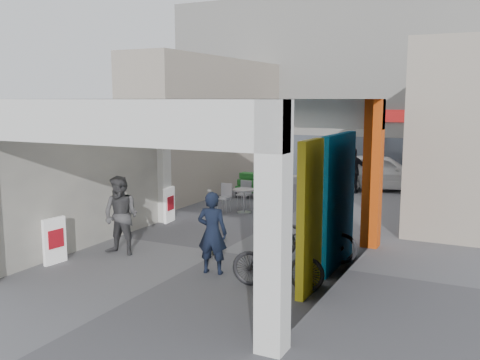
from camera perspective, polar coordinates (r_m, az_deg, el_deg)
The scene contains 21 objects.
ground at distance 12.49m, azimuth -2.10°, elevation -7.63°, with size 90.00×90.00×0.00m, color #5B5B60.
arcade_canopy at distance 11.08m, azimuth -1.74°, elevation 2.42°, with size 6.40×6.45×6.40m.
far_building at distance 25.18m, azimuth 13.46°, elevation 9.56°, with size 18.00×4.08×8.00m.
plaza_bldg_left at distance 20.76m, azimuth -3.17°, elevation 5.90°, with size 2.00×9.00×5.00m, color #A29686.
plaza_bldg_right at distance 18.09m, azimuth 22.56°, elevation 4.84°, with size 2.00×9.00×5.00m, color #A29686.
bollard_left at distance 15.04m, azimuth -3.27°, elevation -2.94°, with size 0.09×0.09×0.96m, color gray.
bollard_center at distance 14.50m, azimuth 2.01°, elevation -3.41°, with size 0.09×0.09×0.94m, color gray.
bollard_right at distance 13.82m, azimuth 7.76°, elevation -4.04°, with size 0.09×0.09×0.97m, color gray.
advert_board_near at distance 12.15m, azimuth -19.16°, elevation -6.12°, with size 0.16×0.56×1.00m.
advert_board_far at distance 15.42m, azimuth -7.55°, elevation -2.61°, with size 0.16×0.56×1.00m.
cafe_set at distance 16.87m, azimuth 0.48°, elevation -2.23°, with size 1.46×1.18×0.89m.
produce_stand at distance 19.04m, azimuth 1.41°, elevation -0.88°, with size 1.31×0.71×0.86m.
crate_stack at distance 18.86m, azimuth 9.75°, elevation -1.29°, with size 0.51×0.42×0.56m.
border_collie at distance 12.24m, azimuth -3.03°, elevation -6.71°, with size 0.24×0.48×0.66m.
man_with_dog at distance 10.80m, azimuth -2.98°, elevation -5.64°, with size 0.61×0.40×1.68m, color black.
man_back_turned at distance 12.33m, azimuth -12.59°, elevation -3.75°, with size 0.87×0.68×1.80m, color #434345.
man_elderly at distance 12.33m, azimuth 9.67°, elevation -4.05°, with size 0.80×0.52×1.63m, color #6089BA.
man_crates at distance 20.31m, azimuth 12.04°, elevation 0.96°, with size 0.99×0.41×1.69m, color black.
bicycle_front at distance 11.78m, azimuth 7.58°, elevation -6.05°, with size 0.70×2.02×1.06m, color black.
bicycle_rear at distance 10.02m, azimuth 4.04°, elevation -8.67°, with size 0.50×1.75×1.05m, color black.
white_van at distance 21.30m, azimuth 14.81°, elevation 0.84°, with size 1.66×4.13×1.41m, color white.
Camera 1 is at (5.74, -10.52, 3.52)m, focal length 40.00 mm.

